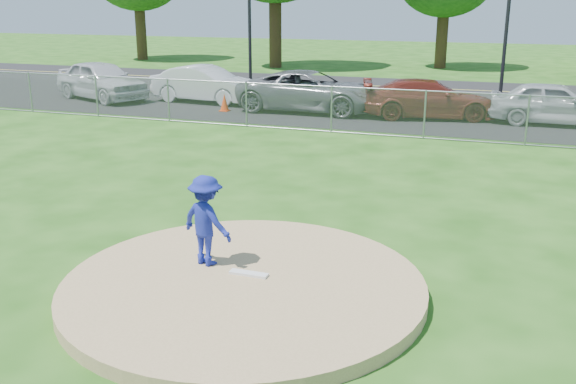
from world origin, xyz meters
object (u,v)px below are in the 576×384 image
object	(u,v)px
parked_car_darkred	(429,99)
parked_car_pearl	(555,103)
parked_car_silver	(101,80)
traffic_cone	(224,102)
parked_car_white	(206,84)
parked_car_gray	(310,91)
pitcher	(206,220)
traffic_signal_left	(254,17)

from	to	relation	value
parked_car_darkred	parked_car_pearl	distance (m)	4.28
parked_car_silver	parked_car_darkred	bearing A→B (deg)	-66.41
traffic_cone	parked_car_darkred	bearing A→B (deg)	8.18
parked_car_white	parked_car_gray	size ratio (longest dim) A/B	0.82
traffic_cone	parked_car_white	distance (m)	2.48
parked_car_gray	parked_car_silver	bearing A→B (deg)	90.74
pitcher	parked_car_darkred	world-z (taller)	pitcher
parked_car_silver	parked_car_gray	world-z (taller)	parked_car_silver
parked_car_pearl	traffic_cone	bearing A→B (deg)	96.37
parked_car_silver	parked_car_darkred	xyz separation A→B (m)	(13.97, 0.11, -0.14)
pitcher	parked_car_pearl	distance (m)	16.48
pitcher	parked_car_silver	xyz separation A→B (m)	(-12.54, 15.23, -0.07)
traffic_signal_left	parked_car_gray	size ratio (longest dim) A/B	1.00
parked_car_silver	parked_car_white	bearing A→B (deg)	-57.32
pitcher	parked_car_gray	bearing A→B (deg)	-60.20
parked_car_pearl	parked_car_gray	bearing A→B (deg)	91.62
parked_car_pearl	parked_car_white	bearing A→B (deg)	88.22
traffic_signal_left	parked_car_white	distance (m)	6.17
traffic_cone	parked_car_darkred	xyz separation A→B (m)	(7.69, 1.10, 0.36)
traffic_cone	parked_car_gray	bearing A→B (deg)	18.55
pitcher	traffic_cone	size ratio (longest dim) A/B	2.15
traffic_signal_left	pitcher	world-z (taller)	traffic_signal_left
pitcher	parked_car_gray	xyz separation A→B (m)	(-3.10, 15.29, -0.13)
parked_car_gray	parked_car_darkred	xyz separation A→B (m)	(4.53, 0.04, -0.08)
parked_car_gray	traffic_cone	bearing A→B (deg)	108.92
traffic_cone	parked_car_white	bearing A→B (deg)	133.39
pitcher	parked_car_pearl	world-z (taller)	pitcher
pitcher	parked_car_white	world-z (taller)	pitcher
parked_car_darkred	traffic_cone	bearing A→B (deg)	84.80
traffic_signal_left	parked_car_silver	xyz separation A→B (m)	(-4.56, -6.37, -2.52)
traffic_signal_left	parked_car_gray	xyz separation A→B (m)	(4.88, -6.31, -2.58)
parked_car_white	parked_car_darkred	distance (m)	9.39
pitcher	parked_car_darkred	distance (m)	15.40
traffic_cone	parked_car_white	world-z (taller)	parked_car_white
traffic_signal_left	traffic_cone	world-z (taller)	traffic_signal_left
traffic_signal_left	parked_car_darkred	world-z (taller)	traffic_signal_left
parked_car_pearl	parked_car_silver	bearing A→B (deg)	91.22
parked_car_white	parked_car_gray	distance (m)	4.89
parked_car_gray	parked_car_pearl	world-z (taller)	parked_car_gray
pitcher	traffic_cone	bearing A→B (deg)	-47.92
pitcher	traffic_signal_left	bearing A→B (deg)	-51.39
parked_car_silver	traffic_cone	bearing A→B (deg)	-75.88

